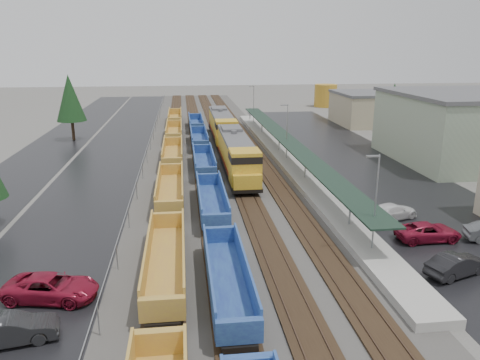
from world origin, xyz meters
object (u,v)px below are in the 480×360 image
object	(u,v)px
storage_tank	(325,96)
locomotive_lead	(237,154)
parked_car_east_b	(428,232)
parked_car_east_c	(392,212)
parked_car_east_a	(457,265)
well_string_blue	(212,201)
well_string_yellow	(171,190)
parked_car_west_b	(11,330)
parked_car_west_c	(51,288)
locomotive_trail	(222,126)

from	to	relation	value
storage_tank	locomotive_lead	bearing A→B (deg)	-115.82
locomotive_lead	parked_car_east_b	size ratio (longest dim) A/B	4.05
locomotive_lead	parked_car_east_b	bearing A→B (deg)	-59.20
storage_tank	parked_car_east_b	bearing A→B (deg)	-101.53
parked_car_east_b	parked_car_east_c	xyz separation A→B (m)	(-0.80, 5.02, -0.01)
storage_tank	parked_car_east_c	xyz separation A→B (m)	(-18.37, -81.13, -2.15)
locomotive_lead	parked_car_east_a	world-z (taller)	locomotive_lead
well_string_blue	well_string_yellow	bearing A→B (deg)	134.31
parked_car_west_b	parked_car_east_b	distance (m)	31.18
well_string_yellow	storage_tank	world-z (taller)	storage_tank
parked_car_west_b	parked_car_west_c	xyz separation A→B (m)	(0.96, 4.48, 0.01)
well_string_blue	parked_car_east_b	xyz separation A→B (m)	(17.31, -8.97, -0.38)
locomotive_lead	well_string_yellow	bearing A→B (deg)	-130.84
well_string_blue	parked_car_east_b	distance (m)	19.50
parked_car_east_c	parked_car_east_b	bearing A→B (deg)	167.81
parked_car_east_a	parked_car_east_b	xyz separation A→B (m)	(1.11, 6.05, -0.05)
locomotive_lead	parked_car_east_c	bearing A→B (deg)	-54.13
parked_car_east_a	parked_car_east_c	bearing A→B (deg)	-21.51
parked_car_west_c	locomotive_trail	bearing A→B (deg)	-5.80
well_string_yellow	locomotive_trail	bearing A→B (deg)	75.19
parked_car_west_b	parked_car_east_c	bearing A→B (deg)	-73.48
parked_car_east_c	locomotive_trail	bearing A→B (deg)	-3.11
parked_car_west_b	well_string_blue	bearing A→B (deg)	-43.79
storage_tank	parked_car_west_b	distance (m)	107.39
parked_car_east_a	parked_car_east_b	bearing A→B (deg)	-30.28
parked_car_west_b	parked_car_east_c	xyz separation A→B (m)	(28.60, 15.42, -0.06)
storage_tank	parked_car_east_b	xyz separation A→B (m)	(-17.57, -86.15, -2.14)
parked_car_west_b	locomotive_lead	bearing A→B (deg)	-38.00
well_string_yellow	parked_car_east_b	xyz separation A→B (m)	(21.31, -13.07, -0.42)
parked_car_east_b	parked_car_east_c	distance (m)	5.09
locomotive_trail	well_string_blue	world-z (taller)	locomotive_trail
parked_car_west_b	parked_car_east_a	distance (m)	28.62
locomotive_lead	parked_car_west_c	bearing A→B (deg)	-118.18
well_string_blue	storage_tank	xyz separation A→B (m)	(34.88, 77.18, 1.76)
well_string_yellow	parked_car_west_b	size ratio (longest dim) A/B	23.59
locomotive_lead	parked_car_east_b	world-z (taller)	locomotive_lead
well_string_blue	parked_car_east_a	distance (m)	22.09
well_string_yellow	parked_car_west_b	xyz separation A→B (m)	(-8.09, -23.46, -0.37)
well_string_blue	parked_car_east_b	bearing A→B (deg)	-27.40
locomotive_lead	storage_tank	size ratio (longest dim) A/B	3.76
parked_car_west_c	parked_car_east_b	size ratio (longest dim) A/B	1.09
well_string_yellow	parked_car_east_b	size ratio (longest dim) A/B	21.45
well_string_yellow	well_string_blue	distance (m)	5.73
well_string_yellow	storage_tank	distance (m)	82.80
parked_car_west_c	parked_car_east_b	xyz separation A→B (m)	(28.44, 5.92, -0.07)
well_string_yellow	parked_car_west_c	distance (m)	20.29
parked_car_west_c	parked_car_east_c	world-z (taller)	parked_car_west_c
well_string_blue	parked_car_west_b	world-z (taller)	well_string_blue
well_string_yellow	well_string_blue	bearing A→B (deg)	-45.69
locomotive_trail	parked_car_west_b	distance (m)	56.11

